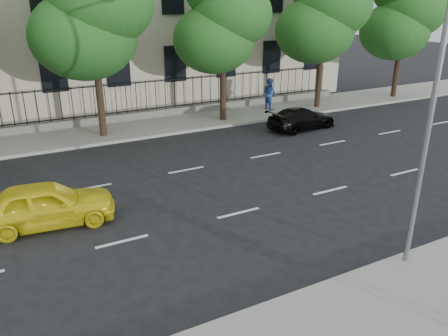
% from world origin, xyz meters
% --- Properties ---
extents(ground, '(120.00, 120.00, 0.00)m').
position_xyz_m(ground, '(0.00, 0.00, 0.00)').
color(ground, black).
rests_on(ground, ground).
extents(near_sidewalk, '(60.00, 4.00, 0.15)m').
position_xyz_m(near_sidewalk, '(0.00, -4.00, 0.07)').
color(near_sidewalk, gray).
rests_on(near_sidewalk, ground).
extents(far_sidewalk, '(60.00, 4.00, 0.15)m').
position_xyz_m(far_sidewalk, '(0.00, 14.00, 0.07)').
color(far_sidewalk, gray).
rests_on(far_sidewalk, ground).
extents(lane_markings, '(49.60, 4.62, 0.01)m').
position_xyz_m(lane_markings, '(0.00, 4.75, 0.01)').
color(lane_markings, silver).
rests_on(lane_markings, ground).
extents(iron_fence, '(30.00, 0.50, 2.20)m').
position_xyz_m(iron_fence, '(0.00, 15.70, 0.65)').
color(iron_fence, slate).
rests_on(iron_fence, far_sidewalk).
extents(street_light, '(0.25, 3.32, 8.05)m').
position_xyz_m(street_light, '(2.50, -1.77, 5.15)').
color(street_light, slate).
rests_on(street_light, near_sidewalk).
extents(tree_c, '(5.89, 5.50, 9.80)m').
position_xyz_m(tree_c, '(-1.96, 13.36, 6.41)').
color(tree_c, '#382619').
rests_on(tree_c, far_sidewalk).
extents(tree_d, '(5.34, 4.94, 8.84)m').
position_xyz_m(tree_d, '(5.04, 13.36, 5.84)').
color(tree_d, '#382619').
rests_on(tree_d, far_sidewalk).
extents(tree_e, '(5.71, 5.31, 9.46)m').
position_xyz_m(tree_e, '(12.04, 13.36, 6.20)').
color(tree_e, '#382619').
rests_on(tree_e, far_sidewalk).
extents(tree_f, '(5.52, 5.12, 9.01)m').
position_xyz_m(tree_f, '(19.04, 13.36, 5.88)').
color(tree_f, '#382619').
rests_on(tree_f, far_sidewalk).
extents(yellow_taxi, '(4.39, 2.18, 1.44)m').
position_xyz_m(yellow_taxi, '(-5.80, 4.65, 0.72)').
color(yellow_taxi, yellow).
rests_on(yellow_taxi, ground).
extents(black_sedan, '(4.28, 2.04, 1.20)m').
position_xyz_m(black_sedan, '(8.16, 9.81, 0.60)').
color(black_sedan, black).
rests_on(black_sedan, ground).
extents(pedestrian_far, '(0.85, 1.04, 1.98)m').
position_xyz_m(pedestrian_far, '(8.80, 14.06, 1.14)').
color(pedestrian_far, navy).
rests_on(pedestrian_far, far_sidewalk).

